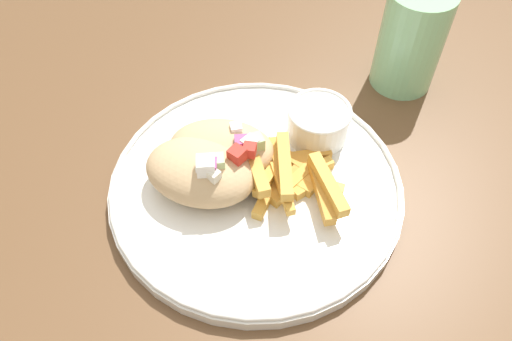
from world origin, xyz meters
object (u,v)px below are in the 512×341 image
plate (256,185)px  fries_pile (291,175)px  pita_sandwich_near (201,171)px  water_glass (410,44)px  sauce_ramekin (318,121)px  pita_sandwich_far (223,149)px

plate → fries_pile: 0.04m
pita_sandwich_near → water_glass: (0.14, 0.27, 0.02)m
plate → sauce_ramekin: 0.10m
pita_sandwich_near → plate: bearing=23.3°
sauce_ramekin → pita_sandwich_near: bearing=-124.0°
plate → fries_pile: fries_pile is taller
pita_sandwich_far → water_glass: water_glass is taller
fries_pile → water_glass: bearing=75.9°
pita_sandwich_far → sauce_ramekin: 0.11m
pita_sandwich_near → pita_sandwich_far: (0.00, 0.04, -0.00)m
plate → pita_sandwich_near: (-0.05, -0.03, 0.03)m
plate → fries_pile: (0.03, 0.01, 0.02)m
sauce_ramekin → water_glass: bearing=69.0°
plate → water_glass: (0.09, 0.24, 0.05)m
pita_sandwich_near → fries_pile: 0.09m
pita_sandwich_near → pita_sandwich_far: pita_sandwich_near is taller
fries_pile → water_glass: (0.06, 0.23, 0.03)m
fries_pile → water_glass: 0.24m
pita_sandwich_near → pita_sandwich_far: size_ratio=0.97×
sauce_ramekin → water_glass: (0.06, 0.15, 0.02)m
pita_sandwich_far → sauce_ramekin: pita_sandwich_far is taller
pita_sandwich_near → sauce_ramekin: bearing=47.9°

